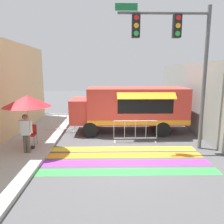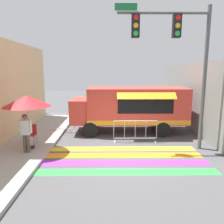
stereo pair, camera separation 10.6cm
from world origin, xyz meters
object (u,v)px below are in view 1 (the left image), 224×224
Objects in this scene: patio_umbrella at (27,101)px; vendor_person at (26,131)px; folding_chair at (31,133)px; barricade_front at (135,131)px; traffic_signal_pole at (177,48)px; food_truck at (128,106)px; barricade_side at (59,123)px.

vendor_person is (0.05, -0.49, -1.15)m from patio_umbrella.
barricade_front is (4.80, 0.66, -0.15)m from folding_chair.
folding_chair is at bearing 82.48° from vendor_person.
traffic_signal_pole reaches higher than barricade_front.
barricade_front is at bearing 14.17° from patio_umbrella.
folding_chair is 0.43× the size of barricade_front.
food_truck is 2.76× the size of patio_umbrella.
patio_umbrella is at bearing -145.27° from food_truck.
food_truck is 6.96× the size of folding_chair.
traffic_signal_pole is 6.63m from patio_umbrella.
food_truck is at bearing 34.73° from patio_umbrella.
patio_umbrella is at bearing -101.27° from barricade_side.
folding_chair is 0.57× the size of vendor_person.
food_truck is at bearing 1.34° from barricade_side.
traffic_signal_pole is at bearing -58.31° from food_truck.
barricade_side is (-3.88, -0.09, -0.97)m from food_truck.
barricade_front is (0.21, -1.92, -0.95)m from food_truck.
barricade_side is (0.60, 3.02, -1.66)m from patio_umbrella.
vendor_person is 4.97m from barricade_front.
barricade_front is at bearing 148.95° from traffic_signal_pole.
patio_umbrella is 5.12m from barricade_front.
patio_umbrella is 1.60m from folding_chair.
food_truck is 5.50m from patio_umbrella.
traffic_signal_pole reaches higher than vendor_person.
vendor_person is at bearing -84.28° from patio_umbrella.
patio_umbrella is (-6.25, -0.25, -2.19)m from traffic_signal_pole.
folding_chair is at bearing 101.46° from patio_umbrella.
patio_umbrella is at bearing -177.71° from traffic_signal_pole.
food_truck is at bearing 22.88° from vendor_person.
vendor_person is at bearing -98.93° from barricade_side.
food_truck reaches higher than barricade_front.
traffic_signal_pole is at bearing 16.06° from folding_chair.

